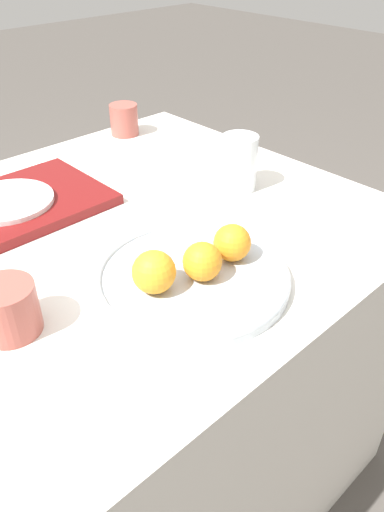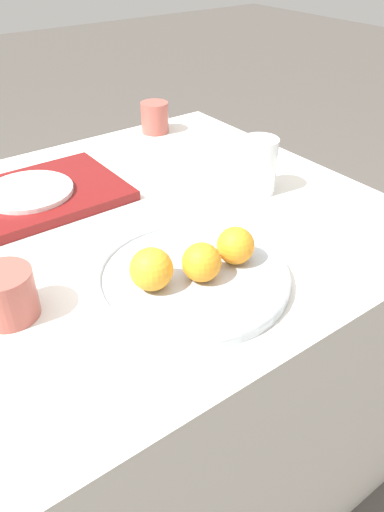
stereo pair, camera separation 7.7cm
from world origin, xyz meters
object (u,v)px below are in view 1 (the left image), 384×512
side_plate (7,201)px  cup_1 (8,309)px  serving_tray (9,208)px  water_glass (239,163)px  orange_0 (202,262)px  fruit_platter (192,276)px  cup_2 (124,120)px  orange_1 (154,272)px  orange_2 (232,243)px

side_plate → cup_1: 0.35m
cup_1 → serving_tray: bearing=64.1°
serving_tray → water_glass: bearing=-30.4°
water_glass → orange_0: bearing=-147.0°
fruit_platter → water_glass: (0.30, 0.17, 0.05)m
fruit_platter → side_plate: side_plate is taller
side_plate → serving_tray: bearing=90.0°
side_plate → cup_2: cup_2 is taller
orange_1 → serving_tray: (-0.04, 0.40, -0.04)m
orange_2 → serving_tray: (-0.19, 0.42, -0.04)m
fruit_platter → cup_1: (-0.26, 0.09, 0.03)m
orange_1 → serving_tray: orange_1 is taller
cup_2 → orange_0: bearing=-116.8°
serving_tray → cup_1: (-0.15, -0.32, 0.03)m
fruit_platter → water_glass: bearing=30.1°
orange_0 → orange_1: orange_1 is taller
serving_tray → side_plate: bearing=-90.0°
fruit_platter → side_plate: bearing=104.7°
fruit_platter → side_plate: 0.42m
serving_tray → side_plate: size_ratio=2.09×
fruit_platter → orange_1: (-0.07, 0.01, 0.04)m
orange_2 → cup_2: cup_2 is taller
orange_0 → side_plate: size_ratio=0.35×
fruit_platter → orange_1: orange_1 is taller
cup_1 → cup_2: bearing=40.9°
orange_1 → water_glass: size_ratio=0.57×
fruit_platter → serving_tray: bearing=104.7°
water_glass → cup_2: 0.42m
water_glass → serving_tray: (-0.41, 0.24, -0.05)m
orange_0 → side_plate: 0.44m
cup_2 → serving_tray: bearing=-156.8°
orange_1 → cup_2: size_ratio=0.84×
serving_tray → cup_1: size_ratio=4.38×
orange_2 → cup_2: (0.24, 0.60, -0.01)m
fruit_platter → orange_0: orange_0 is taller
fruit_platter → cup_1: bearing=160.3°
orange_0 → water_glass: water_glass is taller
orange_0 → orange_1: size_ratio=0.93×
side_plate → cup_1: bearing=-115.9°
serving_tray → cup_1: bearing=-115.9°
fruit_platter → cup_2: (0.31, 0.59, 0.03)m
orange_1 → orange_2: (0.15, -0.02, -0.00)m
fruit_platter → serving_tray: size_ratio=0.84×
water_glass → serving_tray: size_ratio=0.31×
fruit_platter → serving_tray: fruit_platter is taller
side_plate → orange_2: bearing=-66.4°
orange_1 → side_plate: (-0.04, 0.40, -0.02)m
orange_0 → side_plate: bearing=104.8°
orange_0 → water_glass: size_ratio=0.53×
serving_tray → cup_2: 0.46m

